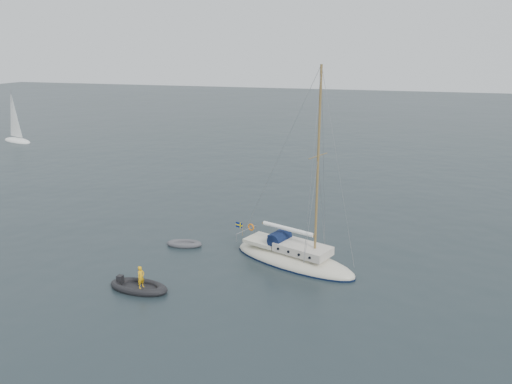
% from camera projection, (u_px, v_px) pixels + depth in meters
% --- Properties ---
extents(ground, '(300.00, 300.00, 0.00)m').
position_uv_depth(ground, '(244.00, 269.00, 33.76)').
color(ground, black).
rests_on(ground, ground).
extents(sailboat, '(9.88, 2.96, 14.07)m').
position_uv_depth(sailboat, '(294.00, 249.00, 34.39)').
color(sailboat, beige).
rests_on(sailboat, ground).
extents(dinghy, '(2.67, 1.21, 0.38)m').
position_uv_depth(dinghy, '(184.00, 244.00, 37.60)').
color(dinghy, '#48494D').
rests_on(dinghy, ground).
extents(rib, '(3.91, 1.78, 1.62)m').
position_uv_depth(rib, '(139.00, 286.00, 30.77)').
color(rib, black).
rests_on(rib, ground).
extents(distant_yacht_a, '(6.57, 3.50, 8.70)m').
position_uv_depth(distant_yacht_a, '(14.00, 118.00, 77.97)').
color(distant_yacht_a, white).
rests_on(distant_yacht_a, ground).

